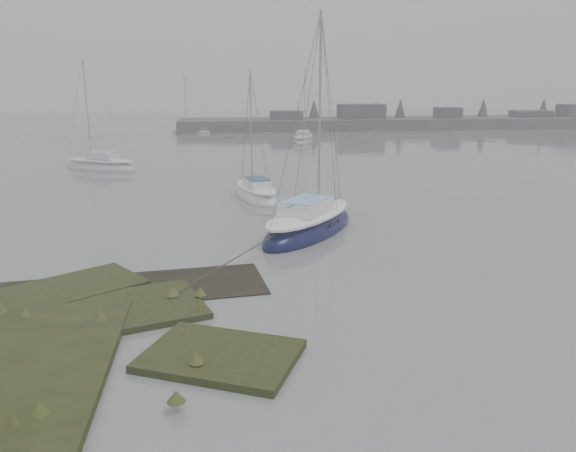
{
  "coord_description": "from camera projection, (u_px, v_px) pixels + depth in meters",
  "views": [
    {
      "loc": [
        0.5,
        -12.6,
        6.38
      ],
      "look_at": [
        2.8,
        4.82,
        1.8
      ],
      "focal_mm": 35.0,
      "sensor_mm": 36.0,
      "label": 1
    }
  ],
  "objects": [
    {
      "name": "sailboat_main",
      "position": [
        309.0,
        226.0,
        24.09
      ],
      "size": [
        5.97,
        6.98,
        9.85
      ],
      "rotation": [
        0.0,
        0.0,
        -0.63
      ],
      "color": "#0A0C32",
      "rests_on": "ground"
    },
    {
      "name": "ground",
      "position": [
        208.0,
        167.0,
        42.41
      ],
      "size": [
        160.0,
        160.0,
        0.0
      ],
      "primitive_type": "plane",
      "color": "slate",
      "rests_on": "ground"
    },
    {
      "name": "sailboat_far_a",
      "position": [
        101.0,
        166.0,
        41.04
      ],
      "size": [
        6.21,
        4.48,
        8.43
      ],
      "rotation": [
        0.0,
        0.0,
        1.1
      ],
      "color": "silver",
      "rests_on": "ground"
    },
    {
      "name": "sailboat_white",
      "position": [
        256.0,
        194.0,
        31.15
      ],
      "size": [
        2.96,
        5.55,
        7.47
      ],
      "rotation": [
        0.0,
        0.0,
        0.24
      ],
      "color": "white",
      "rests_on": "ground"
    },
    {
      "name": "sailboat_far_c",
      "position": [
        191.0,
        131.0,
        70.11
      ],
      "size": [
        5.47,
        3.91,
        7.42
      ],
      "rotation": [
        0.0,
        0.0,
        1.1
      ],
      "color": "#9FA3A8",
      "rests_on": "ground"
    },
    {
      "name": "far_shoreline",
      "position": [
        408.0,
        122.0,
        76.19
      ],
      "size": [
        60.0,
        8.0,
        4.15
      ],
      "color": "#4C4F51",
      "rests_on": "ground"
    },
    {
      "name": "sailboat_far_b",
      "position": [
        303.0,
        140.0,
        58.93
      ],
      "size": [
        3.44,
        6.01,
        8.07
      ],
      "rotation": [
        0.0,
        0.0,
        -0.29
      ],
      "color": "#A9ADB3",
      "rests_on": "ground"
    }
  ]
}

